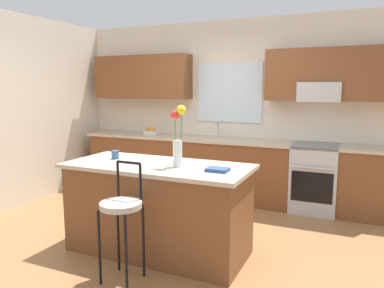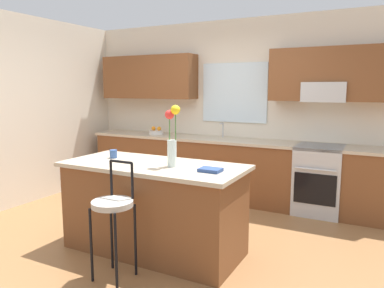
% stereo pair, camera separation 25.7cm
% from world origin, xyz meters
% --- Properties ---
extents(ground_plane, '(14.00, 14.00, 0.00)m').
position_xyz_m(ground_plane, '(0.00, 0.00, 0.00)').
color(ground_plane, olive).
extents(wall_left, '(0.12, 4.60, 2.70)m').
position_xyz_m(wall_left, '(-2.56, 0.30, 1.35)').
color(wall_left, beige).
rests_on(wall_left, ground).
extents(back_wall_assembly, '(5.60, 0.50, 2.70)m').
position_xyz_m(back_wall_assembly, '(0.03, 1.99, 1.51)').
color(back_wall_assembly, beige).
rests_on(back_wall_assembly, ground).
extents(counter_run, '(4.56, 0.64, 0.92)m').
position_xyz_m(counter_run, '(-0.00, 1.70, 0.47)').
color(counter_run, brown).
rests_on(counter_run, ground).
extents(sink_faucet, '(0.02, 0.13, 0.23)m').
position_xyz_m(sink_faucet, '(-0.12, 1.84, 1.06)').
color(sink_faucet, '#B7BABC').
rests_on(sink_faucet, counter_run).
extents(oven_range, '(0.60, 0.64, 0.92)m').
position_xyz_m(oven_range, '(1.35, 1.68, 0.46)').
color(oven_range, '#B7BABC').
rests_on(oven_range, ground).
extents(kitchen_island, '(1.87, 0.84, 0.92)m').
position_xyz_m(kitchen_island, '(0.04, -0.34, 0.46)').
color(kitchen_island, brown).
rests_on(kitchen_island, ground).
extents(bar_stool_near, '(0.36, 0.36, 1.04)m').
position_xyz_m(bar_stool_near, '(0.04, -0.97, 0.64)').
color(bar_stool_near, black).
rests_on(bar_stool_near, ground).
extents(flower_vase, '(0.15, 0.10, 0.60)m').
position_xyz_m(flower_vase, '(0.28, -0.36, 1.21)').
color(flower_vase, silver).
rests_on(flower_vase, kitchen_island).
extents(mug_ceramic, '(0.08, 0.08, 0.09)m').
position_xyz_m(mug_ceramic, '(-0.51, -0.28, 0.97)').
color(mug_ceramic, '#33518C').
rests_on(mug_ceramic, kitchen_island).
extents(cookbook, '(0.20, 0.15, 0.03)m').
position_xyz_m(cookbook, '(0.70, -0.39, 0.94)').
color(cookbook, navy).
rests_on(cookbook, kitchen_island).
extents(fruit_bowl_oranges, '(0.24, 0.24, 0.13)m').
position_xyz_m(fruit_bowl_oranges, '(-1.25, 1.70, 0.96)').
color(fruit_bowl_oranges, silver).
rests_on(fruit_bowl_oranges, counter_run).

